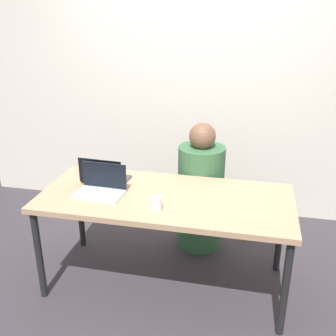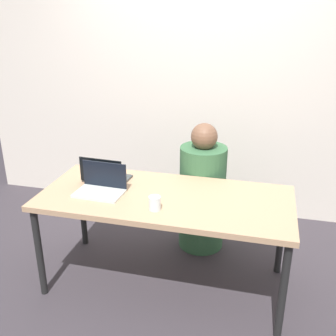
{
  "view_description": "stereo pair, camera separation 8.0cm",
  "coord_description": "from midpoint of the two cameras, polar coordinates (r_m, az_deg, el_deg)",
  "views": [
    {
      "loc": [
        0.56,
        -2.44,
        1.96
      ],
      "look_at": [
        0.0,
        0.08,
        0.92
      ],
      "focal_mm": 42.0,
      "sensor_mm": 36.0,
      "label": 1
    },
    {
      "loc": [
        0.64,
        -2.42,
        1.96
      ],
      "look_at": [
        0.0,
        0.08,
        0.92
      ],
      "focal_mm": 42.0,
      "sensor_mm": 36.0,
      "label": 2
    }
  ],
  "objects": [
    {
      "name": "laptop_front_left",
      "position": [
        2.84,
        -8.91,
        -2.71
      ],
      "size": [
        0.35,
        0.25,
        0.21
      ],
      "rotation": [
        0.0,
        0.0,
        -0.04
      ],
      "color": "silver",
      "rests_on": "desk"
    },
    {
      "name": "back_wall",
      "position": [
        3.89,
        5.3,
        10.83
      ],
      "size": [
        4.63,
        0.1,
        2.43
      ],
      "primitive_type": "cube",
      "color": "silver",
      "rests_on": "ground"
    },
    {
      "name": "ground_plane",
      "position": [
        3.17,
        0.38,
        -16.12
      ],
      "size": [
        12.0,
        12.0,
        0.0
      ],
      "primitive_type": "plane",
      "color": "#363036"
    },
    {
      "name": "water_glass_center",
      "position": [
        2.58,
        -1.04,
        -5.26
      ],
      "size": [
        0.08,
        0.08,
        0.09
      ],
      "color": "silver",
      "rests_on": "desk"
    },
    {
      "name": "laptop_back_left",
      "position": [
        3.03,
        -8.35,
        -1.12
      ],
      "size": [
        0.35,
        0.25,
        0.21
      ],
      "rotation": [
        0.0,
        0.0,
        3.09
      ],
      "color": "#333A3B",
      "rests_on": "desk"
    },
    {
      "name": "desk",
      "position": [
        2.81,
        0.41,
        -5.15
      ],
      "size": [
        1.78,
        0.8,
        0.74
      ],
      "color": "tan",
      "rests_on": "ground"
    },
    {
      "name": "person_at_center",
      "position": [
        3.38,
        5.66,
        -3.77
      ],
      "size": [
        0.41,
        0.41,
        1.12
      ],
      "rotation": [
        0.0,
        0.0,
        3.2
      ],
      "color": "#34613D",
      "rests_on": "ground"
    }
  ]
}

